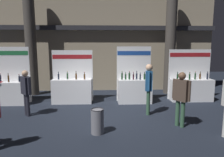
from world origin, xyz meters
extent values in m
plane|color=black|center=(0.00, 0.00, 0.00)|extent=(24.61, 24.61, 0.00)
cube|color=gray|center=(0.00, 4.36, 3.12)|extent=(12.30, 0.25, 6.24)
cube|color=#2D2D33|center=(0.00, 4.06, 3.43)|extent=(12.30, 0.20, 0.24)
cylinder|color=#423D38|center=(-3.53, 3.37, 2.91)|extent=(0.54, 0.54, 5.83)
cylinder|color=#423D38|center=(3.53, 3.37, 2.91)|extent=(0.54, 0.54, 5.83)
cube|color=white|center=(-4.10, 1.58, 0.49)|extent=(1.82, 0.60, 0.97)
cube|color=white|center=(-4.10, 1.92, 1.22)|extent=(1.91, 0.04, 2.44)
cube|color=#1E6638|center=(-4.10, 1.89, 2.17)|extent=(1.86, 0.01, 0.18)
cylinder|color=black|center=(-4.29, 1.65, 1.11)|extent=(0.07, 0.07, 0.27)
cylinder|color=black|center=(-4.29, 1.65, 1.28)|extent=(0.03, 0.03, 0.07)
cylinder|color=red|center=(-4.29, 1.65, 1.32)|extent=(0.03, 0.03, 0.02)
cylinder|color=#472D14|center=(-3.90, 1.53, 1.11)|extent=(0.06, 0.06, 0.28)
cylinder|color=#472D14|center=(-3.90, 1.53, 1.29)|extent=(0.03, 0.03, 0.09)
cylinder|color=black|center=(-3.90, 1.53, 1.35)|extent=(0.03, 0.03, 0.02)
cylinder|color=black|center=(-3.47, 1.56, 1.09)|extent=(0.07, 0.07, 0.24)
cylinder|color=black|center=(-3.47, 1.56, 1.25)|extent=(0.03, 0.03, 0.08)
cylinder|color=red|center=(-3.47, 1.56, 1.30)|extent=(0.03, 0.03, 0.02)
cube|color=white|center=(-1.30, 1.69, 0.52)|extent=(1.69, 0.60, 1.05)
cube|color=white|center=(-1.30, 2.03, 1.15)|extent=(1.78, 0.04, 2.29)
cube|color=maroon|center=(-1.30, 2.01, 2.00)|extent=(1.73, 0.01, 0.18)
cylinder|color=black|center=(-1.86, 1.69, 1.16)|extent=(0.07, 0.07, 0.23)
cylinder|color=black|center=(-1.86, 1.69, 1.32)|extent=(0.03, 0.03, 0.08)
cylinder|color=black|center=(-1.86, 1.69, 1.37)|extent=(0.03, 0.03, 0.02)
cylinder|color=#19381E|center=(-1.49, 1.77, 1.17)|extent=(0.07, 0.07, 0.25)
cylinder|color=#19381E|center=(-1.49, 1.77, 1.33)|extent=(0.03, 0.03, 0.07)
cylinder|color=gold|center=(-1.49, 1.77, 1.37)|extent=(0.03, 0.03, 0.02)
cylinder|color=#472D14|center=(-1.10, 1.67, 1.17)|extent=(0.07, 0.07, 0.25)
cylinder|color=#472D14|center=(-1.10, 1.67, 1.34)|extent=(0.03, 0.03, 0.09)
cylinder|color=black|center=(-1.10, 1.67, 1.39)|extent=(0.03, 0.03, 0.02)
cylinder|color=#472D14|center=(-0.74, 1.65, 1.16)|extent=(0.07, 0.07, 0.22)
cylinder|color=#472D14|center=(-0.74, 1.65, 1.31)|extent=(0.03, 0.03, 0.08)
cylinder|color=red|center=(-0.74, 1.65, 1.35)|extent=(0.03, 0.03, 0.02)
cube|color=white|center=(1.43, 1.58, 0.52)|extent=(1.44, 0.60, 1.04)
cube|color=white|center=(1.43, 1.92, 1.23)|extent=(1.52, 0.04, 2.45)
cube|color=navy|center=(1.43, 1.90, 2.16)|extent=(1.47, 0.01, 0.18)
cylinder|color=#19381E|center=(0.88, 1.59, 1.18)|extent=(0.07, 0.07, 0.28)
cylinder|color=#19381E|center=(0.88, 1.59, 1.35)|extent=(0.03, 0.03, 0.07)
cylinder|color=gold|center=(0.88, 1.59, 1.40)|extent=(0.03, 0.03, 0.02)
cylinder|color=#19381E|center=(1.03, 1.58, 1.15)|extent=(0.07, 0.07, 0.23)
cylinder|color=#19381E|center=(1.03, 1.58, 1.30)|extent=(0.03, 0.03, 0.06)
cylinder|color=black|center=(1.03, 1.58, 1.34)|extent=(0.03, 0.03, 0.02)
cylinder|color=#19381E|center=(1.19, 1.56, 1.18)|extent=(0.08, 0.08, 0.27)
cylinder|color=#19381E|center=(1.19, 1.56, 1.34)|extent=(0.03, 0.03, 0.06)
cylinder|color=red|center=(1.19, 1.56, 1.39)|extent=(0.03, 0.03, 0.02)
cylinder|color=black|center=(1.36, 1.54, 1.15)|extent=(0.06, 0.06, 0.23)
cylinder|color=black|center=(1.36, 1.54, 1.31)|extent=(0.03, 0.03, 0.08)
cylinder|color=red|center=(1.36, 1.54, 1.36)|extent=(0.03, 0.03, 0.02)
cylinder|color=black|center=(1.51, 1.60, 1.17)|extent=(0.07, 0.07, 0.26)
cylinder|color=black|center=(1.51, 1.60, 1.34)|extent=(0.03, 0.03, 0.09)
cylinder|color=black|center=(1.51, 1.60, 1.40)|extent=(0.03, 0.03, 0.02)
cylinder|color=black|center=(1.65, 1.50, 1.15)|extent=(0.06, 0.06, 0.23)
cylinder|color=black|center=(1.65, 1.50, 1.30)|extent=(0.03, 0.03, 0.07)
cylinder|color=black|center=(1.65, 1.50, 1.34)|extent=(0.03, 0.03, 0.02)
cylinder|color=#19381E|center=(1.84, 1.52, 1.16)|extent=(0.08, 0.08, 0.24)
cylinder|color=#19381E|center=(1.84, 1.52, 1.31)|extent=(0.03, 0.03, 0.06)
cylinder|color=black|center=(1.84, 1.52, 1.35)|extent=(0.03, 0.03, 0.02)
cylinder|color=black|center=(1.97, 1.60, 1.15)|extent=(0.07, 0.07, 0.23)
cylinder|color=black|center=(1.97, 1.60, 1.31)|extent=(0.03, 0.03, 0.08)
cylinder|color=red|center=(1.97, 1.60, 1.36)|extent=(0.03, 0.03, 0.02)
cube|color=white|center=(4.05, 1.79, 0.49)|extent=(1.84, 0.60, 0.99)
cube|color=white|center=(4.05, 2.13, 1.16)|extent=(1.93, 0.04, 2.32)
cube|color=maroon|center=(4.05, 2.11, 2.07)|extent=(1.88, 0.01, 0.18)
cylinder|color=#19381E|center=(3.37, 1.74, 1.11)|extent=(0.07, 0.07, 0.25)
cylinder|color=#19381E|center=(3.37, 1.74, 1.28)|extent=(0.03, 0.03, 0.08)
cylinder|color=black|center=(3.37, 1.74, 1.33)|extent=(0.03, 0.03, 0.02)
cylinder|color=black|center=(3.65, 1.83, 1.10)|extent=(0.06, 0.06, 0.24)
cylinder|color=black|center=(3.65, 1.83, 1.27)|extent=(0.03, 0.03, 0.08)
cylinder|color=gold|center=(3.65, 1.83, 1.32)|extent=(0.03, 0.03, 0.02)
cylinder|color=#19381E|center=(3.91, 1.73, 1.11)|extent=(0.07, 0.07, 0.25)
cylinder|color=#19381E|center=(3.91, 1.73, 1.28)|extent=(0.03, 0.03, 0.08)
cylinder|color=red|center=(3.91, 1.73, 1.33)|extent=(0.03, 0.03, 0.02)
cylinder|color=#19381E|center=(4.19, 1.78, 1.12)|extent=(0.06, 0.06, 0.27)
cylinder|color=#19381E|center=(4.19, 1.78, 1.29)|extent=(0.03, 0.03, 0.06)
cylinder|color=red|center=(4.19, 1.78, 1.33)|extent=(0.03, 0.03, 0.02)
cylinder|color=#472D14|center=(4.46, 1.86, 1.11)|extent=(0.07, 0.07, 0.24)
cylinder|color=#472D14|center=(4.46, 1.86, 1.27)|extent=(0.03, 0.03, 0.09)
cylinder|color=black|center=(4.46, 1.86, 1.32)|extent=(0.03, 0.03, 0.02)
cylinder|color=black|center=(4.74, 1.76, 1.12)|extent=(0.06, 0.06, 0.27)
cylinder|color=black|center=(4.74, 1.76, 1.29)|extent=(0.03, 0.03, 0.07)
cylinder|color=black|center=(4.74, 1.76, 1.33)|extent=(0.03, 0.03, 0.02)
cylinder|color=slate|center=(-0.12, -1.55, 0.35)|extent=(0.37, 0.37, 0.69)
torus|color=black|center=(-0.12, -1.55, 0.70)|extent=(0.36, 0.36, 0.02)
cylinder|color=#23232D|center=(-2.71, 0.12, 0.39)|extent=(0.12, 0.12, 0.79)
cylinder|color=#23232D|center=(-2.59, -0.01, 0.39)|extent=(0.12, 0.12, 0.79)
cube|color=#23232D|center=(-2.65, 0.06, 1.10)|extent=(0.43, 0.45, 0.62)
sphere|color=tan|center=(-2.65, 0.06, 1.52)|extent=(0.22, 0.22, 0.22)
cylinder|color=#23232D|center=(-2.82, 0.24, 1.12)|extent=(0.08, 0.08, 0.59)
cylinder|color=#23232D|center=(-2.48, -0.13, 1.12)|extent=(0.08, 0.08, 0.59)
cylinder|color=#33563D|center=(1.69, 0.07, 0.44)|extent=(0.12, 0.12, 0.89)
cylinder|color=#33563D|center=(1.67, -0.07, 0.44)|extent=(0.12, 0.12, 0.89)
cube|color=navy|center=(1.68, 0.00, 1.24)|extent=(0.28, 0.35, 0.70)
sphere|color=tan|center=(1.68, 0.00, 1.71)|extent=(0.24, 0.24, 0.24)
cylinder|color=navy|center=(1.71, 0.20, 1.25)|extent=(0.08, 0.08, 0.67)
cylinder|color=navy|center=(1.64, -0.20, 1.25)|extent=(0.08, 0.08, 0.67)
cylinder|color=#33563D|center=(2.46, -1.23, 0.41)|extent=(0.12, 0.12, 0.81)
cylinder|color=#33563D|center=(2.35, -1.09, 0.41)|extent=(0.12, 0.12, 0.81)
cube|color=#47382D|center=(2.41, -1.16, 1.14)|extent=(0.43, 0.47, 0.65)
sphere|color=brown|center=(2.41, -1.16, 1.58)|extent=(0.22, 0.22, 0.22)
cylinder|color=#47382D|center=(2.57, -1.37, 1.15)|extent=(0.08, 0.08, 0.61)
cylinder|color=#47382D|center=(2.25, -0.95, 1.15)|extent=(0.08, 0.08, 0.61)
camera|label=1|loc=(0.04, -7.01, 2.44)|focal=32.42mm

